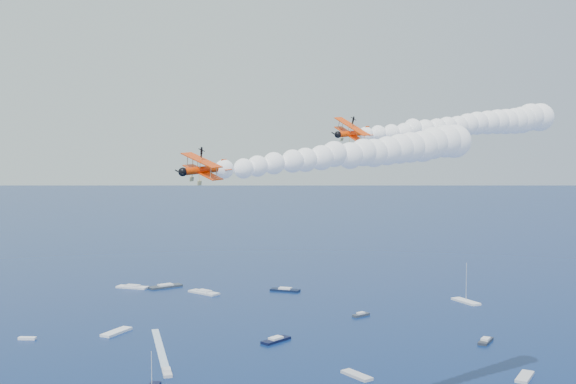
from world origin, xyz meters
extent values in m
cube|color=silver|center=(-5.49, 76.77, 0.35)|extent=(2.61, 6.65, 0.70)
cube|color=silver|center=(76.46, 58.73, 0.35)|extent=(7.72, 8.36, 0.70)
cube|color=black|center=(38.56, 164.74, 0.35)|extent=(11.45, 8.42, 0.70)
cube|color=white|center=(97.13, 134.57, 0.35)|extent=(6.65, 12.20, 0.70)
cube|color=silver|center=(38.29, 66.71, 0.35)|extent=(6.18, 8.90, 0.70)
cube|color=white|center=(-43.90, 113.26, 0.35)|extent=(5.09, 2.67, 0.70)
cube|color=#282C35|center=(81.17, 87.78, 0.35)|extent=(6.89, 7.41, 0.70)
cube|color=#323943|center=(55.70, 122.48, 0.35)|extent=(6.35, 4.64, 0.70)
cube|color=black|center=(24.36, 99.01, 0.35)|extent=(9.19, 8.07, 0.70)
cube|color=white|center=(-19.77, 115.71, 0.35)|extent=(8.84, 10.55, 0.70)
cube|color=silver|center=(8.22, 165.66, 0.35)|extent=(11.54, 12.18, 0.70)
cube|color=white|center=(-18.21, 180.37, 0.35)|extent=(12.78, 9.10, 0.70)
cube|color=#323A43|center=(-5.74, 179.54, 0.35)|extent=(13.41, 9.30, 0.70)
cube|color=white|center=(-7.31, 98.95, 0.03)|extent=(5.10, 38.04, 0.04)
camera|label=1|loc=(-5.36, -83.83, 53.21)|focal=42.39mm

